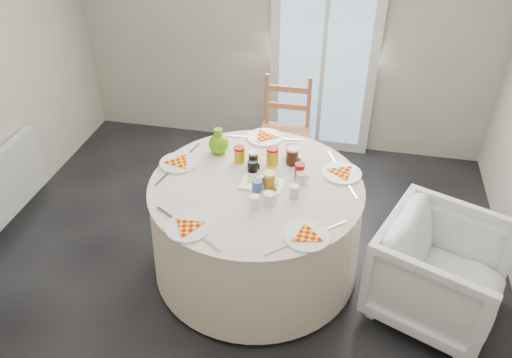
% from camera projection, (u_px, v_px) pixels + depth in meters
% --- Properties ---
extents(floor, '(4.00, 4.00, 0.00)m').
position_uv_depth(floor, '(234.00, 276.00, 3.70)').
color(floor, black).
rests_on(floor, ground).
extents(wall_back, '(4.00, 0.02, 2.60)m').
position_uv_depth(wall_back, '(283.00, 17.00, 4.53)').
color(wall_back, '#BCB5A3').
rests_on(wall_back, floor).
extents(glass_door, '(1.00, 0.08, 2.10)m').
position_uv_depth(glass_door, '(325.00, 49.00, 4.57)').
color(glass_door, silver).
rests_on(glass_door, floor).
extents(radiator, '(0.07, 1.00, 0.55)m').
position_uv_depth(radiator, '(2.00, 187.00, 3.97)').
color(radiator, silver).
rests_on(radiator, floor).
extents(table, '(1.50, 1.50, 0.76)m').
position_uv_depth(table, '(256.00, 227.00, 3.58)').
color(table, beige).
rests_on(table, floor).
extents(wooden_chair, '(0.44, 0.42, 0.98)m').
position_uv_depth(wooden_chair, '(284.00, 136.00, 4.43)').
color(wooden_chair, '#B87A46').
rests_on(wooden_chair, floor).
extents(armchair, '(0.95, 0.97, 0.78)m').
position_uv_depth(armchair, '(442.00, 268.00, 3.23)').
color(armchair, white).
rests_on(armchair, floor).
extents(place_settings, '(1.65, 1.65, 0.03)m').
position_uv_depth(place_settings, '(256.00, 183.00, 3.35)').
color(place_settings, silver).
rests_on(place_settings, table).
extents(jar_cluster, '(0.57, 0.41, 0.15)m').
position_uv_depth(jar_cluster, '(267.00, 162.00, 3.47)').
color(jar_cluster, '#B15819').
rests_on(jar_cluster, table).
extents(butter_tub, '(0.12, 0.09, 0.04)m').
position_uv_depth(butter_tub, '(293.00, 156.00, 3.59)').
color(butter_tub, '#0A6293').
rests_on(butter_tub, table).
extents(green_pitcher, '(0.17, 0.17, 0.19)m').
position_uv_depth(green_pitcher, '(218.00, 139.00, 3.62)').
color(green_pitcher, '#5AA50F').
rests_on(green_pitcher, table).
extents(cheese_platter, '(0.30, 0.20, 0.04)m').
position_uv_depth(cheese_platter, '(262.00, 183.00, 3.35)').
color(cheese_platter, silver).
rests_on(cheese_platter, table).
extents(mugs_glasses, '(0.67, 0.67, 0.10)m').
position_uv_depth(mugs_glasses, '(275.00, 177.00, 3.34)').
color(mugs_glasses, '#B0B0B0').
rests_on(mugs_glasses, table).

